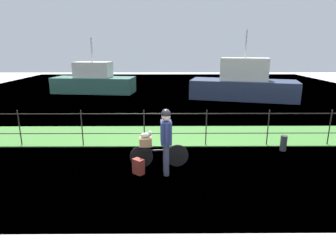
{
  "coord_description": "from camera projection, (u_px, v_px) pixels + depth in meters",
  "views": [
    {
      "loc": [
        -0.3,
        -6.64,
        3.11
      ],
      "look_at": [
        -0.24,
        1.35,
        0.9
      ],
      "focal_mm": 30.57,
      "sensor_mm": 36.0,
      "label": 1
    }
  ],
  "objects": [
    {
      "name": "ground_plane",
      "position": [
        178.0,
        174.0,
        7.23
      ],
      "size": [
        60.0,
        60.0,
        0.0
      ],
      "primitive_type": "plane",
      "color": "beige"
    },
    {
      "name": "grass_strip",
      "position": [
        174.0,
        135.0,
        10.38
      ],
      "size": [
        27.0,
        2.4,
        0.03
      ],
      "primitive_type": "cube",
      "color": "#478438",
      "rests_on": "ground"
    },
    {
      "name": "harbor_water",
      "position": [
        170.0,
        94.0,
        19.39
      ],
      "size": [
        30.0,
        30.0,
        0.0
      ],
      "primitive_type": "plane",
      "color": "#426684",
      "rests_on": "ground"
    },
    {
      "name": "iron_fence",
      "position": [
        175.0,
        125.0,
        9.18
      ],
      "size": [
        18.04,
        0.04,
        1.19
      ],
      "color": "#28231E",
      "rests_on": "ground"
    },
    {
      "name": "bicycle_main",
      "position": [
        159.0,
        155.0,
        7.61
      ],
      "size": [
        1.56,
        0.19,
        0.61
      ],
      "color": "black",
      "rests_on": "ground"
    },
    {
      "name": "wooden_crate",
      "position": [
        146.0,
        142.0,
        7.48
      ],
      "size": [
        0.34,
        0.31,
        0.22
      ],
      "primitive_type": "cube",
      "rotation": [
        0.0,
        0.0,
        0.07
      ],
      "color": "#A87F51",
      "rests_on": "bicycle_main"
    },
    {
      "name": "terrier_dog",
      "position": [
        146.0,
        135.0,
        7.44
      ],
      "size": [
        0.32,
        0.16,
        0.18
      ],
      "color": "silver",
      "rests_on": "wooden_crate"
    },
    {
      "name": "cyclist_person",
      "position": [
        166.0,
        136.0,
        7.01
      ],
      "size": [
        0.29,
        0.54,
        1.68
      ],
      "color": "#383D51",
      "rests_on": "ground"
    },
    {
      "name": "backpack_on_paving",
      "position": [
        138.0,
        166.0,
        7.22
      ],
      "size": [
        0.33,
        0.32,
        0.4
      ],
      "primitive_type": "cube",
      "rotation": [
        0.0,
        0.0,
        5.57
      ],
      "color": "maroon",
      "rests_on": "ground"
    },
    {
      "name": "mooring_bollard",
      "position": [
        283.0,
        143.0,
        8.84
      ],
      "size": [
        0.2,
        0.2,
        0.48
      ],
      "primitive_type": "cylinder",
      "color": "#38383D",
      "rests_on": "ground"
    },
    {
      "name": "moored_boat_near",
      "position": [
        243.0,
        84.0,
        17.53
      ],
      "size": [
        6.7,
        3.88,
        4.09
      ],
      "color": "#2D3856",
      "rests_on": "ground"
    },
    {
      "name": "moored_boat_mid",
      "position": [
        94.0,
        81.0,
        20.01
      ],
      "size": [
        5.76,
        2.63,
        3.73
      ],
      "color": "#336656",
      "rests_on": "ground"
    }
  ]
}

